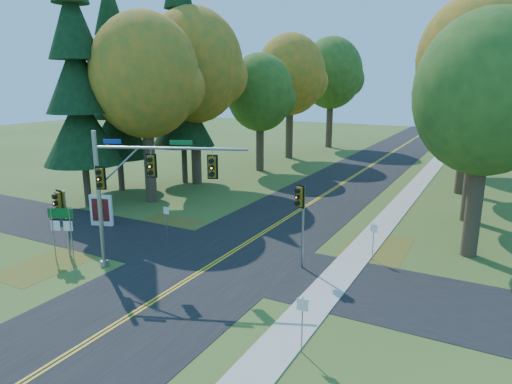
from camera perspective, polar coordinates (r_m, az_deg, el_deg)
The scene contains 30 objects.
ground at distance 23.12m, azimuth -6.87°, elevation -9.86°, with size 160.00×160.00×0.00m, color #39541D.
road_main at distance 23.11m, azimuth -6.87°, elevation -9.83°, with size 8.00×160.00×0.02m, color black.
road_cross at distance 24.64m, azimuth -4.18°, elevation -8.23°, with size 60.00×6.00×0.02m, color black.
centerline_left at distance 23.16m, azimuth -7.08°, elevation -9.75°, with size 0.10×160.00×0.01m, color gold.
centerline_right at distance 23.06m, azimuth -6.67°, elevation -9.85°, with size 0.10×160.00×0.01m, color gold.
sidewalk_east at distance 20.47m, azimuth 7.87°, elevation -13.09°, with size 1.60×160.00×0.06m, color #9E998E.
leaf_patch_w_near at distance 29.85m, azimuth -12.71°, elevation -4.55°, with size 4.00×6.00×0.00m, color brown.
leaf_patch_e at distance 25.59m, azimuth 13.94°, elevation -7.77°, with size 3.50×8.00×0.00m, color brown.
leaf_patch_w_far at distance 26.12m, azimuth -24.58°, elevation -8.21°, with size 3.00×5.00×0.00m, color brown.
tree_w_a at distance 35.47m, azimuth -13.54°, elevation 13.86°, with size 8.00×8.00×14.15m.
tree_e_a at distance 25.99m, azimuth 27.07°, elevation 10.78°, with size 7.20×7.20×12.73m.
tree_w_b at distance 41.26m, azimuth -7.67°, elevation 15.29°, with size 8.60×8.60×15.38m.
tree_e_b at distance 32.80m, azimuth 26.50°, elevation 11.82°, with size 7.60×7.60×13.33m.
tree_w_c at distance 47.09m, azimuth 0.62°, elevation 12.27°, with size 6.80×6.80×11.91m.
tree_e_c at distance 40.98m, azimuth 25.72°, elevation 14.51°, with size 8.80×8.80×15.79m.
tree_w_d at distance 55.17m, azimuth 4.42°, elevation 14.37°, with size 8.20×8.20×14.56m.
tree_e_d at distance 50.17m, azimuth 25.32°, elevation 11.41°, with size 7.00×7.00×12.32m.
tree_w_e at distance 64.88m, azimuth 9.48°, elevation 14.41°, with size 8.40×8.40×14.97m.
tree_e_e at distance 60.80m, azimuth 27.23°, elevation 12.32°, with size 7.80×7.80×13.74m.
pine_a at distance 35.50m, azimuth -21.42°, elevation 12.82°, with size 5.60×5.60×19.48m.
pine_b at distance 40.01m, azimuth -17.20°, elevation 11.69°, with size 5.60×5.60×17.31m.
pine_c at distance 41.78m, azimuth -9.34°, elevation 14.28°, with size 5.60×5.60×20.56m.
traffic_mast at distance 22.77m, azimuth -14.95°, elevation 1.18°, with size 7.12×3.20×6.92m.
east_signal_pole at distance 22.34m, azimuth 5.62°, elevation -1.74°, with size 0.47×0.57×4.32m.
ped_signal_pole at distance 25.89m, azimuth -23.21°, elevation -1.81°, with size 0.59×0.68×3.73m.
route_sign_cluster at distance 25.71m, azimuth -23.16°, elevation -3.57°, with size 1.26×0.59×2.91m.
info_kiosk at distance 31.17m, azimuth -18.77°, elevation -2.20°, with size 1.48×0.67×2.07m.
reg_sign_e_north at distance 24.67m, azimuth 14.47°, elevation -5.23°, with size 0.38×0.10×2.02m.
reg_sign_e_south at distance 16.22m, azimuth 5.80°, elevation -15.01°, with size 0.40×0.09×2.12m.
reg_sign_w at distance 27.41m, azimuth -11.12°, elevation -3.03°, with size 0.40×0.06×2.07m.
Camera 1 is at (12.37, -17.19, 9.27)m, focal length 32.00 mm.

